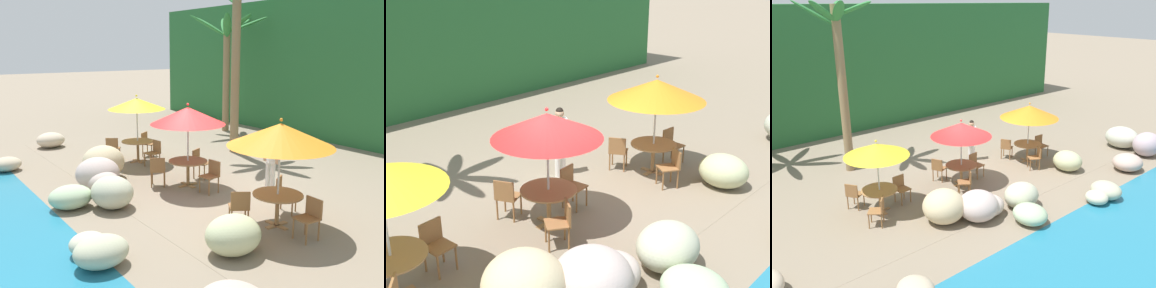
{
  "view_description": "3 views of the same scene",
  "coord_description": "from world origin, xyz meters",
  "views": [
    {
      "loc": [
        8.97,
        -6.92,
        3.84
      ],
      "look_at": [
        -0.6,
        -0.07,
        1.2
      ],
      "focal_mm": 40.01,
      "sensor_mm": 36.0,
      "label": 1
    },
    {
      "loc": [
        -6.45,
        -6.42,
        4.85
      ],
      "look_at": [
        0.7,
        0.21,
        1.2
      ],
      "focal_mm": 45.97,
      "sensor_mm": 36.0,
      "label": 2
    },
    {
      "loc": [
        -9.21,
        -10.32,
        6.15
      ],
      "look_at": [
        -0.06,
        0.25,
        1.26
      ],
      "focal_mm": 38.48,
      "sensor_mm": 36.0,
      "label": 3
    }
  ],
  "objects": [
    {
      "name": "chair_red_seaward",
      "position": [
        0.24,
        -0.02,
        0.51
      ],
      "size": [
        0.47,
        0.48,
        0.87
      ],
      "color": "olive",
      "rests_on": "ground"
    },
    {
      "name": "foliage_backdrop",
      "position": [
        0.0,
        9.0,
        3.0
      ],
      "size": [
        28.0,
        2.4,
        6.0
      ],
      "color": "#286633",
      "rests_on": "ground"
    },
    {
      "name": "ground_plane",
      "position": [
        0.0,
        0.0,
        0.0
      ],
      "size": [
        120.0,
        120.0,
        0.0
      ],
      "primitive_type": "plane",
      "color": "gray"
    },
    {
      "name": "chair_yellow_left",
      "position": [
        -4.21,
        -0.83,
        0.51
      ],
      "size": [
        0.6,
        0.59,
        0.87
      ],
      "color": "olive",
      "rests_on": "ground"
    },
    {
      "name": "chair_yellow_inland",
      "position": [
        -4.29,
        0.56,
        0.51
      ],
      "size": [
        0.59,
        0.58,
        0.87
      ],
      "color": "olive",
      "rests_on": "ground"
    },
    {
      "name": "rock_seawall",
      "position": [
        1.95,
        -2.67,
        0.4
      ],
      "size": [
        16.9,
        3.49,
        1.0
      ],
      "color": "#C0A395",
      "rests_on": "ground"
    },
    {
      "name": "chair_red_left",
      "position": [
        -1.0,
        -0.97,
        0.51
      ],
      "size": [
        0.59,
        0.59,
        0.87
      ],
      "color": "olive",
      "rests_on": "ground"
    },
    {
      "name": "dining_table_yellow",
      "position": [
        -3.76,
        -0.11,
        0.61
      ],
      "size": [
        1.1,
        1.1,
        0.74
      ],
      "color": "#A37547",
      "rests_on": "ground"
    },
    {
      "name": "chair_orange_left",
      "position": [
        2.49,
        -1.02,
        0.51
      ],
      "size": [
        0.59,
        0.58,
        0.87
      ],
      "color": "olive",
      "rests_on": "ground"
    },
    {
      "name": "dining_table_red",
      "position": [
        -0.59,
        -0.22,
        0.61
      ],
      "size": [
        1.1,
        1.1,
        0.74
      ],
      "color": "#A37547",
      "rests_on": "ground"
    },
    {
      "name": "chair_yellow_seaward",
      "position": [
        -2.92,
        0.05,
        0.51
      ],
      "size": [
        0.45,
        0.46,
        0.87
      ],
      "color": "olive",
      "rests_on": "ground"
    },
    {
      "name": "umbrella_red",
      "position": [
        -0.59,
        -0.22,
        2.02
      ],
      "size": [
        2.1,
        2.1,
        2.37
      ],
      "color": "silver",
      "rests_on": "ground"
    },
    {
      "name": "umbrella_yellow",
      "position": [
        -3.76,
        -0.11,
        2.02
      ],
      "size": [
        1.93,
        1.93,
        2.33
      ],
      "color": "silver",
      "rests_on": "ground"
    },
    {
      "name": "chair_red_inland",
      "position": [
        -1.04,
        0.51,
        0.51
      ],
      "size": [
        0.57,
        0.56,
        0.87
      ],
      "color": "olive",
      "rests_on": "ground"
    },
    {
      "name": "dining_table_orange",
      "position": [
        2.87,
        -0.26,
        0.61
      ],
      "size": [
        1.1,
        1.1,
        0.74
      ],
      "color": "#A37547",
      "rests_on": "ground"
    },
    {
      "name": "umbrella_orange",
      "position": [
        2.87,
        -0.26,
        2.06
      ],
      "size": [
        2.29,
        2.29,
        2.41
      ],
      "color": "silver",
      "rests_on": "ground"
    },
    {
      "name": "chair_orange_seaward",
      "position": [
        3.73,
        -0.22,
        0.51
      ],
      "size": [
        0.44,
        0.45,
        0.87
      ],
      "color": "olive",
      "rests_on": "ground"
    },
    {
      "name": "terrace_deck",
      "position": [
        0.0,
        0.0,
        0.0
      ],
      "size": [
        18.0,
        5.2,
        0.01
      ],
      "color": "gray",
      "rests_on": "ground"
    },
    {
      "name": "chair_orange_inland",
      "position": [
        2.39,
        0.45,
        0.51
      ],
      "size": [
        0.57,
        0.57,
        0.87
      ],
      "color": "olive",
      "rests_on": "ground"
    },
    {
      "name": "palm_tree_second",
      "position": [
        -2.97,
        3.56,
        4.21
      ],
      "size": [
        2.89,
        2.87,
        6.21
      ],
      "color": "olive",
      "rests_on": "ground"
    },
    {
      "name": "waiter_in_white",
      "position": [
        1.19,
        1.24,
        0.99
      ],
      "size": [
        0.52,
        0.35,
        1.7
      ],
      "color": "white",
      "rests_on": "ground"
    }
  ]
}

